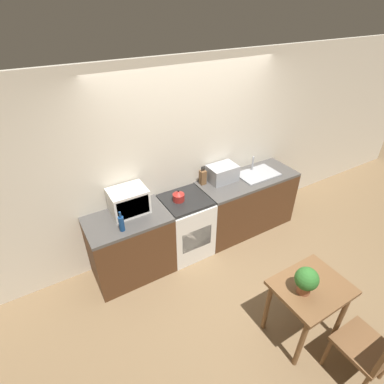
{
  "coord_description": "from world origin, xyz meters",
  "views": [
    {
      "loc": [
        -1.83,
        -2.04,
        3.14
      ],
      "look_at": [
        -0.22,
        0.7,
        1.05
      ],
      "focal_mm": 28.0,
      "sensor_mm": 36.0,
      "label": 1
    }
  ],
  "objects_px": {
    "bottle": "(121,223)",
    "dining_table": "(309,295)",
    "toaster_oven": "(222,173)",
    "stove_range": "(186,226)",
    "kettle": "(179,196)",
    "dining_chair": "(373,350)",
    "microwave": "(129,201)"
  },
  "relations": [
    {
      "from": "microwave",
      "to": "toaster_oven",
      "type": "distance_m",
      "value": 1.42
    },
    {
      "from": "dining_chair",
      "to": "dining_table",
      "type": "bearing_deg",
      "value": 100.81
    },
    {
      "from": "stove_range",
      "to": "toaster_oven",
      "type": "relative_size",
      "value": 2.21
    },
    {
      "from": "kettle",
      "to": "stove_range",
      "type": "bearing_deg",
      "value": -9.85
    },
    {
      "from": "kettle",
      "to": "dining_chair",
      "type": "height_order",
      "value": "kettle"
    },
    {
      "from": "bottle",
      "to": "microwave",
      "type": "bearing_deg",
      "value": 55.76
    },
    {
      "from": "kettle",
      "to": "toaster_oven",
      "type": "relative_size",
      "value": 0.4
    },
    {
      "from": "bottle",
      "to": "dining_table",
      "type": "relative_size",
      "value": 0.34
    },
    {
      "from": "microwave",
      "to": "dining_chair",
      "type": "relative_size",
      "value": 0.53
    },
    {
      "from": "microwave",
      "to": "dining_table",
      "type": "relative_size",
      "value": 0.6
    },
    {
      "from": "microwave",
      "to": "dining_table",
      "type": "xyz_separation_m",
      "value": [
        1.16,
        -1.88,
        -0.44
      ]
    },
    {
      "from": "stove_range",
      "to": "toaster_oven",
      "type": "xyz_separation_m",
      "value": [
        0.69,
        0.14,
        0.57
      ]
    },
    {
      "from": "kettle",
      "to": "dining_chair",
      "type": "relative_size",
      "value": 0.19
    },
    {
      "from": "microwave",
      "to": "bottle",
      "type": "bearing_deg",
      "value": -124.24
    },
    {
      "from": "stove_range",
      "to": "dining_chair",
      "type": "relative_size",
      "value": 1.06
    },
    {
      "from": "stove_range",
      "to": "microwave",
      "type": "height_order",
      "value": "microwave"
    },
    {
      "from": "bottle",
      "to": "toaster_oven",
      "type": "bearing_deg",
      "value": 11.25
    },
    {
      "from": "kettle",
      "to": "dining_chair",
      "type": "bearing_deg",
      "value": -74.97
    },
    {
      "from": "stove_range",
      "to": "microwave",
      "type": "distance_m",
      "value": 0.95
    },
    {
      "from": "microwave",
      "to": "stove_range",
      "type": "bearing_deg",
      "value": -9.25
    },
    {
      "from": "toaster_oven",
      "to": "dining_chair",
      "type": "bearing_deg",
      "value": -93.04
    },
    {
      "from": "microwave",
      "to": "dining_chair",
      "type": "bearing_deg",
      "value": -63.03
    },
    {
      "from": "bottle",
      "to": "dining_chair",
      "type": "relative_size",
      "value": 0.3
    },
    {
      "from": "bottle",
      "to": "dining_chair",
      "type": "bearing_deg",
      "value": -56.27
    },
    {
      "from": "stove_range",
      "to": "kettle",
      "type": "distance_m",
      "value": 0.53
    },
    {
      "from": "toaster_oven",
      "to": "stove_range",
      "type": "bearing_deg",
      "value": -168.33
    },
    {
      "from": "kettle",
      "to": "dining_table",
      "type": "bearing_deg",
      "value": -73.45
    },
    {
      "from": "kettle",
      "to": "dining_chair",
      "type": "xyz_separation_m",
      "value": [
        0.65,
        -2.42,
        -0.48
      ]
    },
    {
      "from": "microwave",
      "to": "dining_table",
      "type": "distance_m",
      "value": 2.25
    },
    {
      "from": "stove_range",
      "to": "kettle",
      "type": "height_order",
      "value": "kettle"
    },
    {
      "from": "microwave",
      "to": "dining_chair",
      "type": "distance_m",
      "value": 2.88
    },
    {
      "from": "bottle",
      "to": "dining_table",
      "type": "height_order",
      "value": "bottle"
    }
  ]
}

